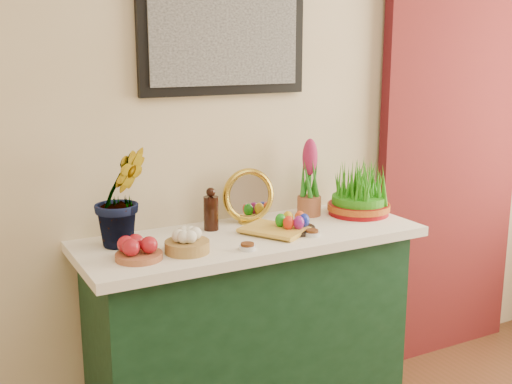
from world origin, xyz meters
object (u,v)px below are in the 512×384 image
sideboard (250,339)px  hyacinth_green (121,181)px  mirror (249,196)px  book (262,235)px  wheatgrass_sabzeh (359,192)px

sideboard → hyacinth_green: (-0.50, 0.08, 0.71)m
hyacinth_green → mirror: (0.57, 0.06, -0.14)m
mirror → book: size_ratio=0.97×
mirror → wheatgrass_sabzeh: mirror is taller
book → wheatgrass_sabzeh: 0.59m
mirror → wheatgrass_sabzeh: 0.51m
sideboard → book: size_ratio=5.33×
sideboard → hyacinth_green: hyacinth_green is taller
sideboard → wheatgrass_sabzeh: (0.57, 0.03, 0.56)m
book → mirror: bearing=44.4°
sideboard → wheatgrass_sabzeh: wheatgrass_sabzeh is taller
sideboard → book: (0.00, -0.10, 0.48)m
mirror → wheatgrass_sabzeh: (0.50, -0.12, -0.01)m
book → hyacinth_green: bearing=130.2°
mirror → sideboard: bearing=-115.6°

